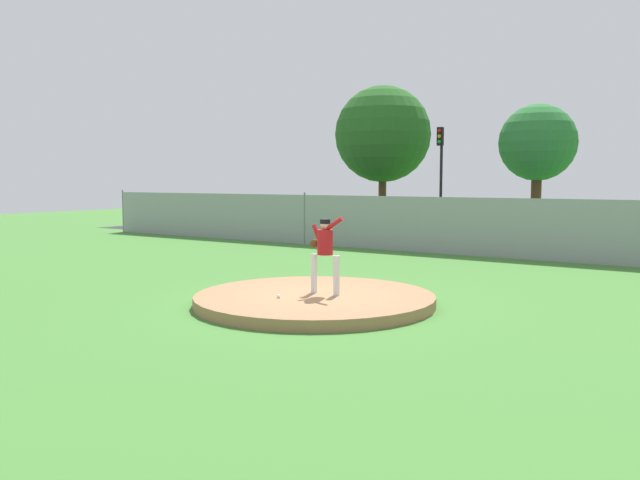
# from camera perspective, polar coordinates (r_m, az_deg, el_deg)

# --- Properties ---
(ground_plane) EXTENTS (80.00, 80.00, 0.00)m
(ground_plane) POSITION_cam_1_polar(r_m,az_deg,el_deg) (18.32, 10.26, -2.72)
(ground_plane) COLOR #427A33
(asphalt_strip) EXTENTS (44.00, 7.00, 0.01)m
(asphalt_strip) POSITION_cam_1_polar(r_m,az_deg,el_deg) (26.27, 17.81, -0.46)
(asphalt_strip) COLOR #2B2B2D
(asphalt_strip) RESTS_ON ground_plane
(pitchers_mound) EXTENTS (4.93, 4.93, 0.22)m
(pitchers_mound) POSITION_cam_1_polar(r_m,az_deg,el_deg) (13.11, -0.49, -5.35)
(pitchers_mound) COLOR #99704C
(pitchers_mound) RESTS_ON ground_plane
(pitcher_youth) EXTENTS (0.82, 0.32, 1.61)m
(pitcher_youth) POSITION_cam_1_polar(r_m,az_deg,el_deg) (12.97, 0.42, -0.70)
(pitcher_youth) COLOR silver
(pitcher_youth) RESTS_ON pitchers_mound
(baseball) EXTENTS (0.07, 0.07, 0.07)m
(baseball) POSITION_cam_1_polar(r_m,az_deg,el_deg) (12.69, -3.73, -5.04)
(baseball) COLOR white
(baseball) RESTS_ON pitchers_mound
(chainlink_fence) EXTENTS (37.03, 0.07, 2.08)m
(chainlink_fence) POSITION_cam_1_polar(r_m,az_deg,el_deg) (21.91, 14.55, 1.11)
(chainlink_fence) COLOR gray
(chainlink_fence) RESTS_ON ground_plane
(parked_car_charcoal) EXTENTS (2.03, 4.80, 1.78)m
(parked_car_charcoal) POSITION_cam_1_polar(r_m,az_deg,el_deg) (27.41, 9.21, 1.73)
(parked_car_charcoal) COLOR #232328
(parked_car_charcoal) RESTS_ON ground_plane
(parked_car_burgundy) EXTENTS (1.79, 4.66, 1.71)m
(parked_car_burgundy) POSITION_cam_1_polar(r_m,az_deg,el_deg) (30.35, -0.79, 2.09)
(parked_car_burgundy) COLOR maroon
(parked_car_burgundy) RESTS_ON ground_plane
(parked_car_teal) EXTENTS (2.07, 4.32, 1.57)m
(parked_car_teal) POSITION_cam_1_polar(r_m,az_deg,el_deg) (25.96, 16.57, 1.18)
(parked_car_teal) COLOR #146066
(parked_car_teal) RESTS_ON ground_plane
(parked_car_white) EXTENTS (1.99, 4.26, 1.58)m
(parked_car_white) POSITION_cam_1_polar(r_m,az_deg,el_deg) (29.01, 3.70, 1.82)
(parked_car_white) COLOR silver
(parked_car_white) RESTS_ON ground_plane
(traffic_cone_orange) EXTENTS (0.40, 0.40, 0.55)m
(traffic_cone_orange) POSITION_cam_1_polar(r_m,az_deg,el_deg) (28.66, 22.17, 0.38)
(traffic_cone_orange) COLOR orange
(traffic_cone_orange) RESTS_ON asphalt_strip
(traffic_light_near) EXTENTS (0.28, 0.46, 5.17)m
(traffic_light_near) POSITION_cam_1_polar(r_m,az_deg,el_deg) (32.32, 10.76, 6.97)
(traffic_light_near) COLOR black
(traffic_light_near) RESTS_ON ground_plane
(tree_tall_centre) EXTENTS (5.35, 5.35, 7.80)m
(tree_tall_centre) POSITION_cam_1_polar(r_m,az_deg,el_deg) (36.13, 5.66, 9.40)
(tree_tall_centre) COLOR #4C331E
(tree_tall_centre) RESTS_ON ground_plane
(tree_broad_left) EXTENTS (3.75, 3.75, 6.28)m
(tree_broad_left) POSITION_cam_1_polar(r_m,az_deg,el_deg) (33.28, 18.93, 8.20)
(tree_broad_left) COLOR #4C331E
(tree_broad_left) RESTS_ON ground_plane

